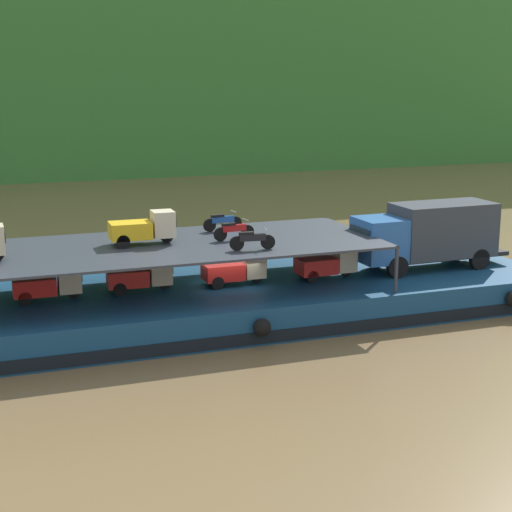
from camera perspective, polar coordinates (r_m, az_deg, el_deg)
name	(u,v)px	position (r m, az deg, el deg)	size (l,w,h in m)	color
ground_plane	(229,318)	(35.17, -1.96, -4.45)	(400.00, 400.00, 0.00)	brown
cargo_barge	(229,301)	(34.93, -1.95, -3.29)	(29.50, 8.61, 1.50)	navy
covered_lorry	(428,234)	(38.13, 12.28, 1.59)	(7.89, 2.42, 3.10)	#285BA3
cargo_rack	(142,248)	(33.36, -8.22, 0.57)	(20.30, 7.25, 2.00)	#2D333D
mini_truck_lower_aft	(48,283)	(33.37, -14.70, -1.92)	(2.76, 1.23, 1.38)	red
mini_truck_lower_mid	(141,275)	(33.95, -8.28, -1.37)	(2.80, 1.30, 1.38)	red
mini_truck_lower_fore	(235,269)	(34.66, -1.50, -0.94)	(2.75, 1.21, 1.38)	red
mini_truck_lower_bow	(327,263)	(35.84, 5.14, -0.53)	(2.77, 1.25, 1.38)	red
mini_truck_upper_mid	(143,228)	(33.67, -8.09, 2.00)	(2.75, 1.22, 1.38)	gold
motorcycle_upper_port	(252,240)	(32.28, -0.30, 1.19)	(1.90, 0.55, 0.87)	black
motorcycle_upper_centre	(234,230)	(34.27, -1.62, 1.88)	(1.90, 0.55, 0.87)	black
motorcycle_upper_stbd	(222,221)	(36.35, -2.45, 2.51)	(1.90, 0.55, 0.87)	black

